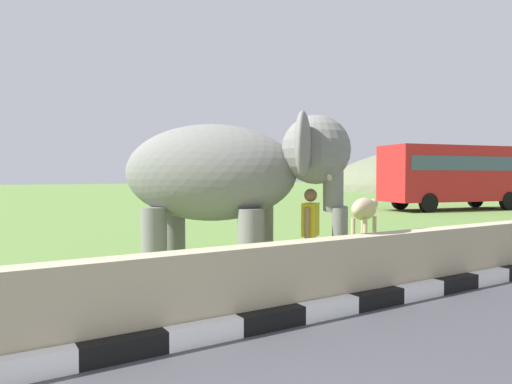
{
  "coord_description": "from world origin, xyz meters",
  "views": [
    {
      "loc": [
        -1.16,
        -1.13,
        1.88
      ],
      "look_at": [
        2.97,
        5.62,
        1.6
      ],
      "focal_mm": 32.32,
      "sensor_mm": 36.0,
      "label": 1
    }
  ],
  "objects": [
    {
      "name": "hill_east",
      "position": [
        55.0,
        37.97,
        0.0
      ],
      "size": [
        38.35,
        30.68,
        12.04
      ],
      "color": "#666D51",
      "rests_on": "ground_plane"
    },
    {
      "name": "barrier_parapet",
      "position": [
        2.0,
        3.81,
        0.5
      ],
      "size": [
        28.0,
        0.36,
        1.0
      ],
      "primitive_type": "cube",
      "color": "tan",
      "rests_on": "ground_plane"
    },
    {
      "name": "elephant",
      "position": [
        2.64,
        5.98,
        1.89
      ],
      "size": [
        3.87,
        3.8,
        2.9
      ],
      "color": "slate",
      "rests_on": "ground_plane"
    },
    {
      "name": "striped_curb",
      "position": [
        -0.35,
        3.51,
        0.12
      ],
      "size": [
        16.2,
        0.2,
        0.24
      ],
      "color": "white",
      "rests_on": "ground_plane"
    },
    {
      "name": "bus_red",
      "position": [
        21.52,
        14.89,
        2.08
      ],
      "size": [
        8.73,
        4.18,
        3.5
      ],
      "color": "#B21E1E",
      "rests_on": "ground_plane"
    },
    {
      "name": "person_handler",
      "position": [
        3.86,
        5.24,
        0.93
      ],
      "size": [
        0.53,
        0.46,
        1.66
      ],
      "color": "navy",
      "rests_on": "ground_plane"
    },
    {
      "name": "cow_near",
      "position": [
        8.75,
        8.86,
        0.87
      ],
      "size": [
        1.87,
        1.25,
        1.23
      ],
      "color": "tan",
      "rests_on": "ground_plane"
    }
  ]
}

